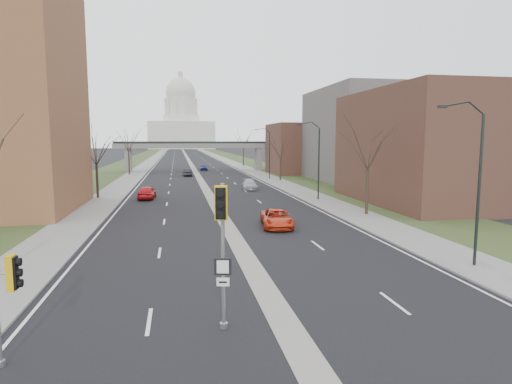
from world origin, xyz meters
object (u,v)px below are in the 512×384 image
object	(u,v)px
car_right_mid	(250,185)
car_left_near	(147,192)
car_right_near	(277,218)
signal_pole_median	(222,230)
car_right_far	(204,167)
car_left_far	(187,172)

from	to	relation	value
car_right_mid	car_left_near	bearing A→B (deg)	-146.10
car_left_near	car_right_near	xyz separation A→B (m)	(11.12, -18.43, -0.08)
signal_pole_median	car_right_mid	size ratio (longest dim) A/B	1.15
car_right_near	car_right_mid	distance (m)	25.65
signal_pole_median	car_right_far	bearing A→B (deg)	98.59
car_left_near	car_right_far	world-z (taller)	car_left_near
car_left_near	car_left_far	bearing A→B (deg)	-96.83
signal_pole_median	car_right_mid	world-z (taller)	signal_pole_median
car_left_far	signal_pole_median	bearing A→B (deg)	85.36
car_right_near	car_left_far	bearing A→B (deg)	103.58
car_right_far	car_left_far	bearing A→B (deg)	-105.81
car_right_far	car_left_near	bearing A→B (deg)	-102.34
signal_pole_median	car_right_near	xyz separation A→B (m)	(6.12, 17.65, -3.01)
car_left_far	car_right_near	xyz separation A→B (m)	(5.77, -49.31, -0.01)
car_left_near	car_left_far	xyz separation A→B (m)	(5.35, 30.88, -0.07)
car_left_far	car_right_near	bearing A→B (deg)	92.34
signal_pole_median	car_right_near	size ratio (longest dim) A/B	1.07
car_right_near	car_right_far	world-z (taller)	car_right_near
signal_pole_median	car_left_near	distance (m)	36.54
signal_pole_median	car_left_far	xyz separation A→B (m)	(0.35, 66.96, -3.00)
car_right_near	car_right_far	size ratio (longest dim) A/B	1.30
car_right_near	car_right_far	xyz separation A→B (m)	(-1.77, 64.22, -0.04)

